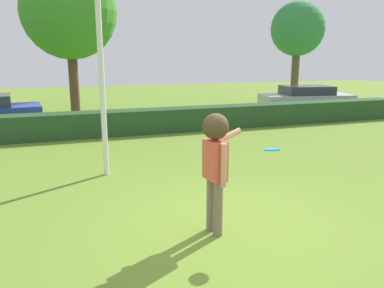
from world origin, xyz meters
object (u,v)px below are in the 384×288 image
at_px(frisbee, 272,149).
at_px(willow_tree, 298,30).
at_px(lamppost, 99,23).
at_px(person, 216,156).
at_px(parked_car_silver, 306,98).
at_px(maple_tree, 69,12).

height_order(frisbee, willow_tree, willow_tree).
xyz_separation_m(lamppost, willow_tree, (11.82, 10.26, 0.76)).
height_order(person, lamppost, lamppost).
height_order(parked_car_silver, maple_tree, maple_tree).
distance_m(person, maple_tree, 14.43).
distance_m(lamppost, parked_car_silver, 12.44).
distance_m(person, frisbee, 0.81).
height_order(frisbee, maple_tree, maple_tree).
height_order(willow_tree, maple_tree, maple_tree).
height_order(lamppost, willow_tree, lamppost).
height_order(person, frisbee, person).
xyz_separation_m(frisbee, lamppost, (-1.92, 3.76, 1.96)).
bearing_deg(maple_tree, willow_tree, -1.08).
relative_size(frisbee, willow_tree, 0.04).
distance_m(willow_tree, maple_tree, 11.96).
xyz_separation_m(lamppost, maple_tree, (-0.13, 10.49, 1.30)).
bearing_deg(person, willow_tree, 52.22).
bearing_deg(person, lamppost, 108.50).
bearing_deg(lamppost, willow_tree, 40.96).
xyz_separation_m(person, parked_car_silver, (8.96, 10.25, -0.50)).
distance_m(frisbee, lamppost, 4.66).
bearing_deg(maple_tree, frisbee, -81.82).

